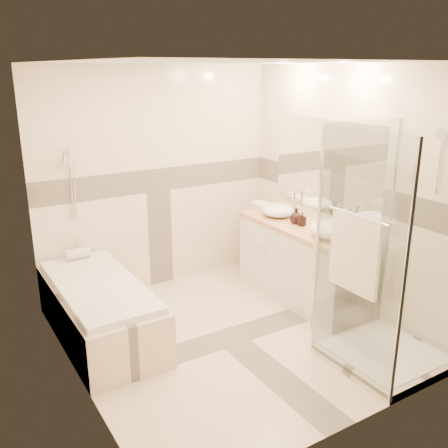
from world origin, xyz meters
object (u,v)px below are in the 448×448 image
shower_enclosure (373,308)px  amenity_bottle_a (302,219)px  vessel_sink_far (332,229)px  vessel_sink_near (278,210)px  amenity_bottle_b (296,216)px  bathtub (100,307)px  vanity (301,263)px

shower_enclosure → amenity_bottle_a: 1.37m
shower_enclosure → amenity_bottle_a: size_ratio=13.82×
vessel_sink_far → amenity_bottle_a: bearing=90.0°
vessel_sink_near → vessel_sink_far: (0.00, -0.86, 0.01)m
vessel_sink_near → amenity_bottle_b: (0.00, -0.31, 0.01)m
amenity_bottle_b → amenity_bottle_a: bearing=-90.0°
vessel_sink_near → amenity_bottle_a: 0.41m
bathtub → amenity_bottle_b: amenity_bottle_b is taller
shower_enclosure → vanity: bearing=77.0°
vessel_sink_near → vessel_sink_far: bearing=-90.0°
bathtub → vanity: size_ratio=1.05×
amenity_bottle_a → amenity_bottle_b: amenity_bottle_b is taller
vessel_sink_far → vessel_sink_near: bearing=90.0°
vessel_sink_near → amenity_bottle_a: bearing=-90.0°
vessel_sink_near → amenity_bottle_b: size_ratio=2.15×
vanity → amenity_bottle_b: 0.52m
vanity → vessel_sink_far: (-0.02, -0.44, 0.51)m
bathtub → shower_enclosure: size_ratio=0.83×
bathtub → shower_enclosure: (1.86, -1.62, 0.20)m
vessel_sink_far → amenity_bottle_b: 0.55m
vessel_sink_far → amenity_bottle_b: size_ratio=2.55×
shower_enclosure → vessel_sink_near: shower_enclosure is taller
shower_enclosure → amenity_bottle_b: (0.27, 1.38, 0.43)m
shower_enclosure → amenity_bottle_b: 1.47m
vanity → vessel_sink_far: vessel_sink_far is taller
shower_enclosure → bathtub: bearing=138.9°
shower_enclosure → vessel_sink_near: size_ratio=5.66×
bathtub → amenity_bottle_a: size_ratio=11.51×
amenity_bottle_b → vanity: bearing=-79.2°
vanity → shower_enclosure: shower_enclosure is taller
vessel_sink_far → amenity_bottle_b: (0.00, 0.55, -0.00)m
vessel_sink_near → amenity_bottle_a: (0.00, -0.41, 0.00)m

